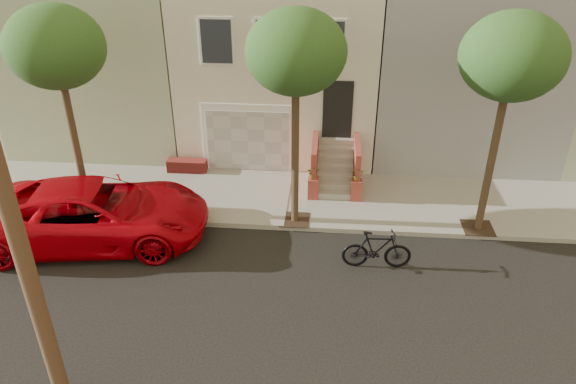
{
  "coord_description": "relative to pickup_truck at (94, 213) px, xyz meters",
  "views": [
    {
      "loc": [
        1.96,
        -9.98,
        8.82
      ],
      "look_at": [
        0.87,
        3.0,
        1.62
      ],
      "focal_mm": 33.29,
      "sensor_mm": 36.0,
      "label": 1
    }
  ],
  "objects": [
    {
      "name": "ground",
      "position": [
        4.67,
        -2.6,
        -0.9
      ],
      "size": [
        90.0,
        90.0,
        0.0
      ],
      "primitive_type": "plane",
      "color": "black",
      "rests_on": "ground"
    },
    {
      "name": "sidewalk",
      "position": [
        4.67,
        2.75,
        -0.82
      ],
      "size": [
        40.0,
        3.7,
        0.15
      ],
      "primitive_type": "cube",
      "color": "gray",
      "rests_on": "ground"
    },
    {
      "name": "house_row",
      "position": [
        4.67,
        8.59,
        2.75
      ],
      "size": [
        33.1,
        11.7,
        7.0
      ],
      "color": "beige",
      "rests_on": "sidewalk"
    },
    {
      "name": "tree_left",
      "position": [
        -0.83,
        1.3,
        4.36
      ],
      "size": [
        2.7,
        2.57,
        6.3
      ],
      "color": "#2D2116",
      "rests_on": "sidewalk"
    },
    {
      "name": "tree_mid",
      "position": [
        5.67,
        1.3,
        4.36
      ],
      "size": [
        2.7,
        2.57,
        6.3
      ],
      "color": "#2D2116",
      "rests_on": "sidewalk"
    },
    {
      "name": "tree_right",
      "position": [
        11.17,
        1.3,
        4.36
      ],
      "size": [
        2.7,
        2.57,
        6.3
      ],
      "color": "#2D2116",
      "rests_on": "sidewalk"
    },
    {
      "name": "pickup_truck",
      "position": [
        0.0,
        0.0,
        0.0
      ],
      "size": [
        6.81,
        3.86,
        1.79
      ],
      "primitive_type": "imported",
      "rotation": [
        0.0,
        0.0,
        1.71
      ],
      "color": "#BA030F",
      "rests_on": "ground"
    },
    {
      "name": "motorcycle",
      "position": [
        8.02,
        -0.68,
        -0.34
      ],
      "size": [
        1.89,
        0.61,
        1.12
      ],
      "primitive_type": "imported",
      "rotation": [
        0.0,
        0.0,
        1.61
      ],
      "color": "black",
      "rests_on": "ground"
    }
  ]
}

